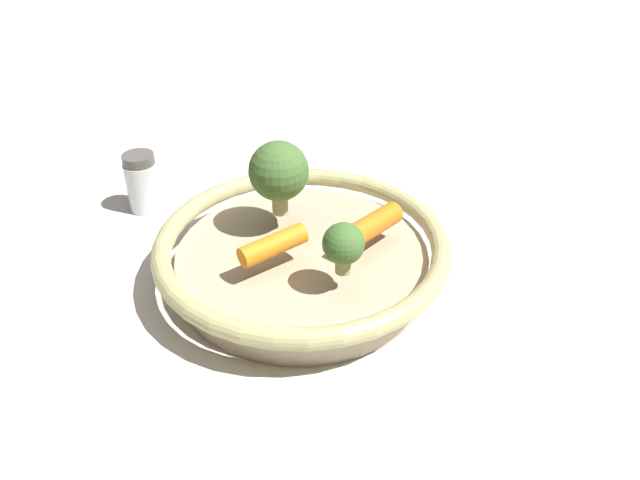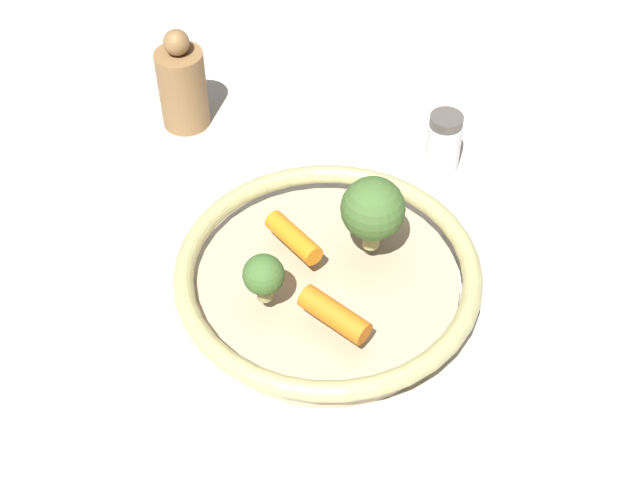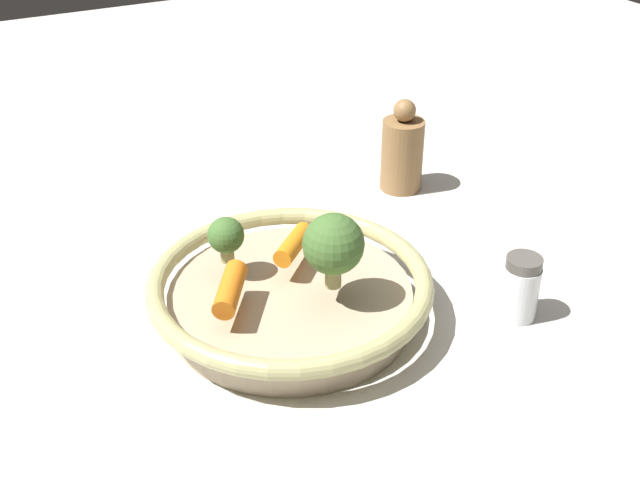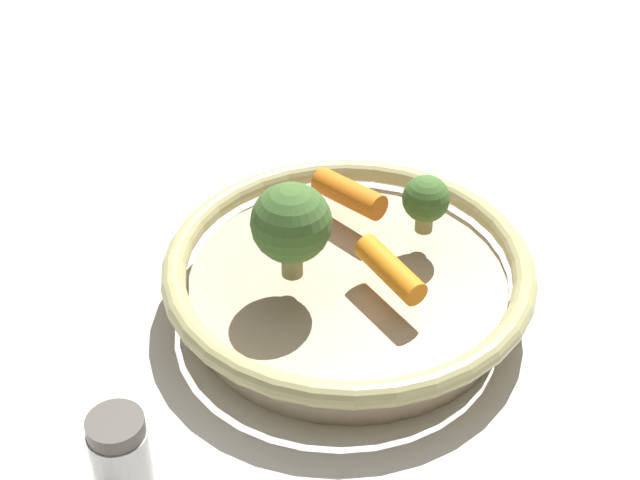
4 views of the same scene
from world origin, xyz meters
name	(u,v)px [view 3 (image 3 of 4)]	position (x,y,z in m)	size (l,w,h in m)	color
ground_plane	(291,316)	(0.00, 0.00, 0.00)	(2.47, 2.47, 0.00)	beige
serving_bowl	(290,294)	(0.00, 0.00, 0.03)	(0.28, 0.28, 0.05)	tan
baby_carrot_back	(293,244)	(0.03, -0.02, 0.06)	(0.02, 0.02, 0.06)	orange
baby_carrot_left	(230,289)	(-0.01, 0.07, 0.06)	(0.02, 0.02, 0.06)	orange
broccoli_floret_edge	(333,245)	(-0.04, -0.03, 0.10)	(0.06, 0.06, 0.07)	tan
broccoli_floret_mid	(226,236)	(0.05, 0.04, 0.08)	(0.04, 0.04, 0.05)	tan
salt_shaker	(520,288)	(-0.10, -0.20, 0.03)	(0.04, 0.04, 0.07)	silver
pepper_mill	(402,152)	(0.18, -0.25, 0.05)	(0.05, 0.05, 0.12)	olive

